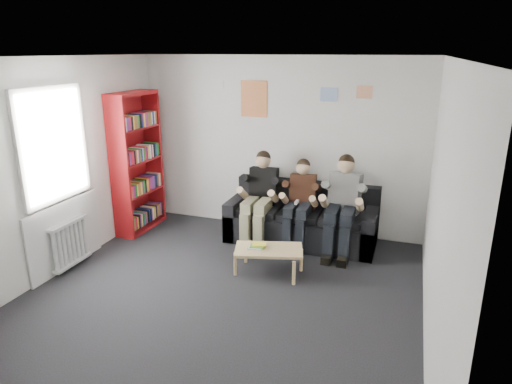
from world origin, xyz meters
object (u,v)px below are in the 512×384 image
coffee_table (269,251)px  person_left (259,198)px  person_right (342,206)px  bookshelf (138,163)px  sofa (302,221)px  person_middle (299,204)px

coffee_table → person_left: bearing=115.0°
coffee_table → person_right: size_ratio=0.62×
bookshelf → person_left: bookshelf is taller
bookshelf → coffee_table: 2.67m
person_left → person_right: 1.22m
bookshelf → coffee_table: (2.41, -0.83, -0.79)m
sofa → person_middle: 0.39m
sofa → person_middle: bearing=-90.0°
sofa → person_left: person_left is taller
bookshelf → person_right: 3.20m
coffee_table → person_middle: (0.15, 0.99, 0.34)m
person_left → person_right: (1.22, -0.00, 0.01)m
sofa → coffee_table: sofa is taller
bookshelf → person_right: bookshelf is taller
coffee_table → person_right: 1.30m
bookshelf → coffee_table: size_ratio=2.54×
coffee_table → person_right: (0.76, 0.98, 0.38)m
person_left → bookshelf: bearing=179.5°
person_right → person_middle: bearing=-172.4°
person_middle → person_right: size_ratio=0.92×
person_middle → bookshelf: bearing=177.2°
sofa → coffee_table: 1.20m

